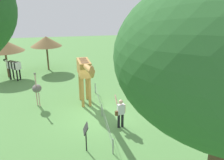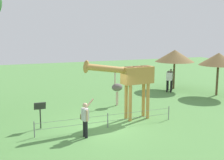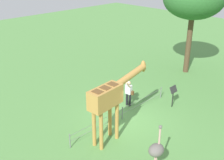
% 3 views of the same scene
% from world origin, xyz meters
% --- Properties ---
extents(ground_plane, '(60.00, 60.00, 0.00)m').
position_xyz_m(ground_plane, '(0.00, 0.00, 0.00)').
color(ground_plane, '#568E47').
extents(giraffe, '(3.96, 0.84, 3.34)m').
position_xyz_m(giraffe, '(-1.66, -0.60, 2.26)').
color(giraffe, '#BC8942').
rests_on(giraffe, ground_plane).
extents(visitor, '(0.64, 0.58, 1.71)m').
position_xyz_m(visitor, '(1.37, 0.98, 0.90)').
color(visitor, black).
rests_on(visitor, ground_plane).
extents(zebra, '(1.35, 1.61, 1.66)m').
position_xyz_m(zebra, '(-7.65, -6.10, 1.16)').
color(zebra, black).
rests_on(zebra, ground_plane).
extents(ostrich, '(0.70, 0.56, 2.25)m').
position_xyz_m(ostrich, '(-2.07, -3.58, 1.18)').
color(ostrich, '#CC9E93').
rests_on(ostrich, ground_plane).
extents(shade_hut_near, '(2.84, 2.84, 3.16)m').
position_xyz_m(shade_hut_near, '(-10.08, -3.54, 2.69)').
color(shade_hut_near, brown).
rests_on(shade_hut_near, ground_plane).
extents(shade_hut_far, '(3.16, 3.16, 3.22)m').
position_xyz_m(shade_hut_far, '(-8.50, -6.78, 2.73)').
color(shade_hut_far, brown).
rests_on(shade_hut_far, ground_plane).
extents(info_sign, '(0.56, 0.21, 1.32)m').
position_xyz_m(info_sign, '(3.08, -0.94, 0.95)').
color(info_sign, black).
rests_on(info_sign, ground_plane).
extents(wire_fence, '(7.05, 0.05, 0.75)m').
position_xyz_m(wire_fence, '(0.00, 0.19, 0.40)').
color(wire_fence, slate).
rests_on(wire_fence, ground_plane).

